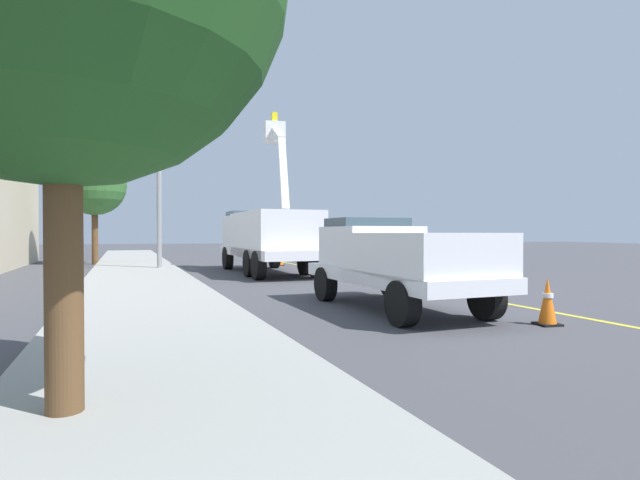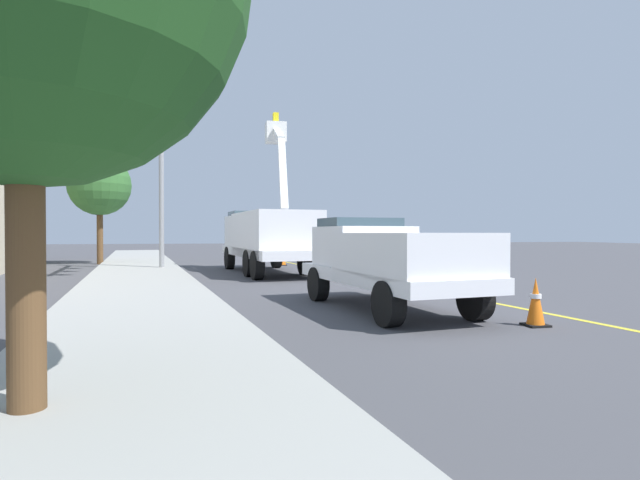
{
  "view_description": "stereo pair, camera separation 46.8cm",
  "coord_description": "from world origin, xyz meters",
  "px_view_note": "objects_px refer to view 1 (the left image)",
  "views": [
    {
      "loc": [
        -18.75,
        5.97,
        1.71
      ],
      "look_at": [
        1.04,
        1.23,
        1.4
      ],
      "focal_mm": 28.06,
      "sensor_mm": 36.0,
      "label": 1
    },
    {
      "loc": [
        -18.85,
        5.51,
        1.71
      ],
      "look_at": [
        1.04,
        1.23,
        1.4
      ],
      "focal_mm": 28.06,
      "sensor_mm": 36.0,
      "label": 2
    }
  ],
  "objects_px": {
    "traffic_cone_mid_front": "(392,278)",
    "traffic_cone_mid_rear": "(331,266)",
    "traffic_cone_leading": "(547,301)",
    "utility_bucket_truck": "(267,235)",
    "passing_minivan": "(328,245)",
    "service_pickup_truck": "(397,259)",
    "traffic_signal_mast": "(163,130)",
    "traffic_cone_trailing": "(280,258)"
  },
  "relations": [
    {
      "from": "utility_bucket_truck",
      "to": "traffic_cone_mid_front",
      "type": "bearing_deg",
      "value": -157.91
    },
    {
      "from": "traffic_cone_leading",
      "to": "traffic_cone_mid_rear",
      "type": "xyz_separation_m",
      "value": [
        11.13,
        1.17,
        -0.04
      ]
    },
    {
      "from": "traffic_cone_mid_front",
      "to": "traffic_cone_trailing",
      "type": "bearing_deg",
      "value": 7.76
    },
    {
      "from": "traffic_cone_mid_rear",
      "to": "traffic_cone_trailing",
      "type": "relative_size",
      "value": 1.07
    },
    {
      "from": "traffic_cone_mid_front",
      "to": "traffic_cone_mid_rear",
      "type": "bearing_deg",
      "value": 6.16
    },
    {
      "from": "traffic_cone_trailing",
      "to": "traffic_signal_mast",
      "type": "distance_m",
      "value": 8.74
    },
    {
      "from": "service_pickup_truck",
      "to": "passing_minivan",
      "type": "xyz_separation_m",
      "value": [
        17.84,
        -3.01,
        -0.15
      ]
    },
    {
      "from": "service_pickup_truck",
      "to": "traffic_signal_mast",
      "type": "bearing_deg",
      "value": 26.96
    },
    {
      "from": "service_pickup_truck",
      "to": "traffic_signal_mast",
      "type": "xyz_separation_m",
      "value": [
        11.29,
        5.74,
        4.81
      ]
    },
    {
      "from": "traffic_cone_mid_front",
      "to": "passing_minivan",
      "type": "bearing_deg",
      "value": -6.71
    },
    {
      "from": "utility_bucket_truck",
      "to": "traffic_cone_mid_rear",
      "type": "xyz_separation_m",
      "value": [
        -1.98,
        -2.3,
        -1.22
      ]
    },
    {
      "from": "utility_bucket_truck",
      "to": "service_pickup_truck",
      "type": "relative_size",
      "value": 1.45
    },
    {
      "from": "service_pickup_truck",
      "to": "traffic_cone_trailing",
      "type": "bearing_deg",
      "value": 0.84
    },
    {
      "from": "utility_bucket_truck",
      "to": "passing_minivan",
      "type": "relative_size",
      "value": 1.69
    },
    {
      "from": "traffic_signal_mast",
      "to": "traffic_cone_trailing",
      "type": "bearing_deg",
      "value": -54.88
    },
    {
      "from": "utility_bucket_truck",
      "to": "traffic_cone_leading",
      "type": "height_order",
      "value": "utility_bucket_truck"
    },
    {
      "from": "passing_minivan",
      "to": "traffic_cone_trailing",
      "type": "xyz_separation_m",
      "value": [
        -2.66,
        3.23,
        -0.6
      ]
    },
    {
      "from": "utility_bucket_truck",
      "to": "traffic_cone_mid_front",
      "type": "relative_size",
      "value": 12.01
    },
    {
      "from": "utility_bucket_truck",
      "to": "traffic_signal_mast",
      "type": "height_order",
      "value": "traffic_signal_mast"
    },
    {
      "from": "passing_minivan",
      "to": "traffic_cone_leading",
      "type": "distance_m",
      "value": 20.29
    },
    {
      "from": "utility_bucket_truck",
      "to": "traffic_cone_trailing",
      "type": "xyz_separation_m",
      "value": [
        4.48,
        -1.28,
        -1.24
      ]
    },
    {
      "from": "utility_bucket_truck",
      "to": "passing_minivan",
      "type": "xyz_separation_m",
      "value": [
        7.15,
        -4.51,
        -0.64
      ]
    },
    {
      "from": "traffic_cone_mid_rear",
      "to": "utility_bucket_truck",
      "type": "bearing_deg",
      "value": 49.32
    },
    {
      "from": "utility_bucket_truck",
      "to": "traffic_cone_mid_rear",
      "type": "distance_m",
      "value": 3.27
    },
    {
      "from": "service_pickup_truck",
      "to": "traffic_signal_mast",
      "type": "height_order",
      "value": "traffic_signal_mast"
    },
    {
      "from": "passing_minivan",
      "to": "traffic_cone_leading",
      "type": "bearing_deg",
      "value": 177.05
    },
    {
      "from": "utility_bucket_truck",
      "to": "traffic_cone_mid_front",
      "type": "height_order",
      "value": "utility_bucket_truck"
    },
    {
      "from": "traffic_cone_mid_rear",
      "to": "traffic_cone_trailing",
      "type": "xyz_separation_m",
      "value": [
        6.46,
        1.02,
        -0.03
      ]
    },
    {
      "from": "service_pickup_truck",
      "to": "traffic_cone_trailing",
      "type": "relative_size",
      "value": 7.73
    },
    {
      "from": "passing_minivan",
      "to": "traffic_cone_mid_front",
      "type": "height_order",
      "value": "passing_minivan"
    },
    {
      "from": "utility_bucket_truck",
      "to": "traffic_cone_mid_rear",
      "type": "bearing_deg",
      "value": -130.68
    },
    {
      "from": "traffic_cone_leading",
      "to": "traffic_cone_mid_front",
      "type": "bearing_deg",
      "value": 5.84
    },
    {
      "from": "traffic_cone_trailing",
      "to": "traffic_signal_mast",
      "type": "height_order",
      "value": "traffic_signal_mast"
    },
    {
      "from": "passing_minivan",
      "to": "traffic_cone_leading",
      "type": "relative_size",
      "value": 5.65
    },
    {
      "from": "traffic_cone_leading",
      "to": "traffic_cone_mid_rear",
      "type": "height_order",
      "value": "traffic_cone_leading"
    },
    {
      "from": "traffic_cone_leading",
      "to": "traffic_signal_mast",
      "type": "xyz_separation_m",
      "value": [
        13.71,
        7.71,
        5.49
      ]
    },
    {
      "from": "traffic_cone_mid_rear",
      "to": "traffic_signal_mast",
      "type": "relative_size",
      "value": 0.09
    },
    {
      "from": "traffic_cone_trailing",
      "to": "traffic_cone_mid_front",
      "type": "bearing_deg",
      "value": -172.24
    },
    {
      "from": "traffic_cone_mid_front",
      "to": "traffic_cone_trailing",
      "type": "xyz_separation_m",
      "value": [
        11.5,
        1.57,
        0.03
      ]
    },
    {
      "from": "traffic_cone_leading",
      "to": "utility_bucket_truck",
      "type": "bearing_deg",
      "value": 14.82
    },
    {
      "from": "passing_minivan",
      "to": "traffic_cone_mid_rear",
      "type": "relative_size",
      "value": 6.19
    },
    {
      "from": "passing_minivan",
      "to": "traffic_signal_mast",
      "type": "xyz_separation_m",
      "value": [
        -6.55,
        8.75,
        4.96
      ]
    }
  ]
}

